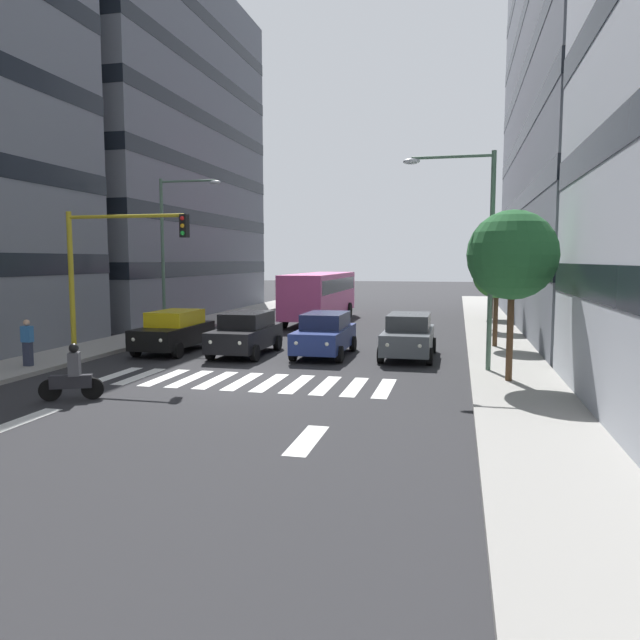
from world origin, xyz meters
TOP-DOWN VIEW (x-y plane):
  - ground_plane at (0.00, 0.00)m, footprint 180.00×180.00m
  - sidewalk_left at (-8.40, 0.00)m, footprint 2.76×90.00m
  - sidewalk_right at (8.40, 0.00)m, footprint 2.76×90.00m
  - building_left_block_0 at (-14.15, -17.94)m, footprint 8.76×27.15m
  - building_right_block_0 at (14.15, -20.69)m, footprint 8.76×21.67m
  - crosswalk_markings at (0.00, 0.00)m, footprint 9.45×2.80m
  - lane_arrow_0 at (-3.51, 5.50)m, footprint 0.50×2.20m
  - lane_arrow_1 at (3.51, 5.50)m, footprint 0.50×2.20m
  - car_0 at (-4.73, -5.80)m, footprint 2.02×4.44m
  - car_1 at (-1.43, -5.51)m, footprint 2.02×4.44m
  - car_2 at (1.74, -5.06)m, footprint 2.02×4.44m
  - car_3 at (4.92, -5.08)m, footprint 2.02×4.44m
  - bus_behind_traffic at (1.74, -18.33)m, footprint 2.78×10.50m
  - motorcycle_with_rider at (3.64, 3.43)m, footprint 1.60×0.77m
  - traffic_light_gantry at (5.31, -0.82)m, footprint 4.55×0.36m
  - street_lamp_left at (-7.13, -2.97)m, footprint 3.02×0.28m
  - street_lamp_right at (7.12, -9.39)m, footprint 3.18×0.28m
  - street_tree_0 at (-8.15, -1.29)m, footprint 2.70×2.70m
  - street_tree_1 at (-8.17, -8.79)m, footprint 2.01×2.01m
  - street_tree_2 at (-8.23, -15.04)m, footprint 1.95×1.95m
  - street_tree_3 at (-8.68, -21.47)m, footprint 2.59×2.59m
  - pedestrian_waiting at (7.96, -0.12)m, footprint 0.36×0.24m

SIDE VIEW (x-z plane):
  - ground_plane at x=0.00m, z-range 0.00..0.00m
  - crosswalk_markings at x=0.00m, z-range 0.00..0.01m
  - lane_arrow_0 at x=-3.51m, z-range 0.00..0.01m
  - lane_arrow_1 at x=3.51m, z-range 0.00..0.01m
  - sidewalk_left at x=-8.40m, z-range 0.00..0.15m
  - sidewalk_right at x=8.40m, z-range 0.00..0.15m
  - motorcycle_with_rider at x=3.64m, z-range -0.14..1.43m
  - car_0 at x=-4.73m, z-range 0.03..1.75m
  - car_1 at x=-1.43m, z-range 0.03..1.75m
  - car_2 at x=1.74m, z-range 0.03..1.75m
  - car_3 at x=4.92m, z-range 0.03..1.75m
  - pedestrian_waiting at x=7.96m, z-range 0.18..1.81m
  - bus_behind_traffic at x=1.74m, z-range 0.36..3.36m
  - street_tree_1 at x=-8.17m, z-range 1.16..5.23m
  - street_tree_3 at x=-8.68m, z-range 1.10..5.62m
  - street_tree_2 at x=-8.23m, z-range 1.28..5.53m
  - traffic_light_gantry at x=5.31m, z-range 0.97..6.47m
  - street_tree_0 at x=-8.15m, z-range 1.38..6.56m
  - street_lamp_left at x=-7.13m, z-range 0.96..8.17m
  - street_lamp_right at x=7.12m, z-range 0.99..8.60m
  - building_right_block_0 at x=14.15m, z-range 0.00..22.84m
  - building_left_block_0 at x=-14.15m, z-range 0.00..27.96m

